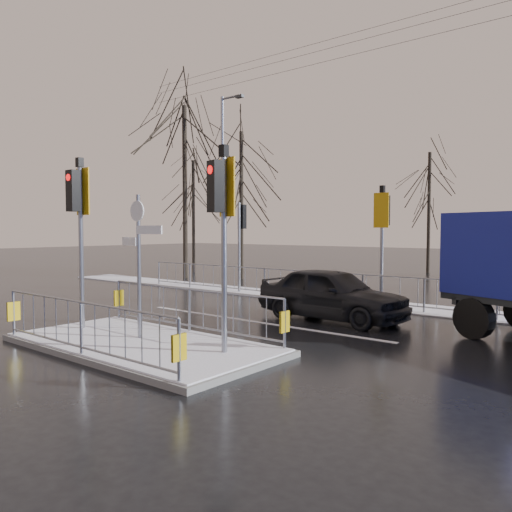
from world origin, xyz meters
The scene contains 11 objects.
ground centered at (0.00, 0.00, 0.00)m, with size 120.00×120.00×0.00m, color black.
snow_verge centered at (0.00, 8.60, 0.02)m, with size 30.00×2.00×0.04m, color white.
lane_markings centered at (0.00, -0.33, 0.00)m, with size 8.00×11.38×0.01m.
traffic_island centered at (-0.01, 0.01, 0.39)m, with size 6.00×3.04×4.15m.
far_kerb_fixtures centered at (0.29, 8.09, 1.02)m, with size 18.00×0.65×3.83m.
car_far_lane centered at (1.43, 5.34, 0.73)m, with size 1.71×4.26×1.45m, color black.
tree_near_a centered at (-10.50, 11.00, 6.11)m, with size 4.75×4.75×8.97m.
tree_near_b centered at (-8.00, 12.50, 5.15)m, with size 4.00×4.00×7.55m.
tree_near_c centered at (-12.50, 13.50, 4.50)m, with size 3.50×3.50×6.61m.
tree_far_a centered at (-2.00, 22.00, 4.82)m, with size 3.75×3.75×7.08m.
street_lamp_left centered at (-6.43, 9.50, 4.49)m, with size 1.25×0.18×8.20m.
Camera 1 is at (8.37, -6.49, 2.47)m, focal length 35.00 mm.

